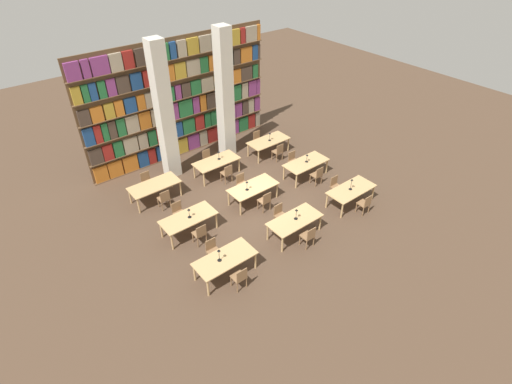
% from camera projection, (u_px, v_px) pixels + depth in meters
% --- Properties ---
extents(ground_plane, '(40.00, 40.00, 0.00)m').
position_uv_depth(ground_plane, '(252.00, 202.00, 16.51)').
color(ground_plane, '#4C3828').
extents(bookshelf_bank, '(9.33, 0.35, 5.50)m').
position_uv_depth(bookshelf_bank, '(181.00, 101.00, 18.31)').
color(bookshelf_bank, brown).
rests_on(bookshelf_bank, ground_plane).
extents(pillar_left, '(0.62, 0.62, 6.00)m').
position_uv_depth(pillar_left, '(164.00, 113.00, 16.46)').
color(pillar_left, beige).
rests_on(pillar_left, ground_plane).
extents(pillar_center, '(0.62, 0.62, 6.00)m').
position_uv_depth(pillar_center, '(225.00, 95.00, 17.98)').
color(pillar_center, beige).
rests_on(pillar_center, ground_plane).
extents(reading_table_0, '(2.04, 0.97, 0.74)m').
position_uv_depth(reading_table_0, '(225.00, 260.00, 12.94)').
color(reading_table_0, tan).
rests_on(reading_table_0, ground_plane).
extents(chair_0, '(0.42, 0.40, 0.89)m').
position_uv_depth(chair_0, '(240.00, 277.00, 12.57)').
color(chair_0, olive).
rests_on(chair_0, ground_plane).
extents(chair_1, '(0.42, 0.40, 0.89)m').
position_uv_depth(chair_1, '(213.00, 250.00, 13.54)').
color(chair_1, olive).
rests_on(chair_1, ground_plane).
extents(desk_lamp_0, '(0.14, 0.14, 0.48)m').
position_uv_depth(desk_lamp_0, '(219.00, 253.00, 12.62)').
color(desk_lamp_0, black).
rests_on(desk_lamp_0, reading_table_0).
extents(reading_table_1, '(2.04, 0.97, 0.74)m').
position_uv_depth(reading_table_1, '(295.00, 221.00, 14.51)').
color(reading_table_1, tan).
rests_on(reading_table_1, ground_plane).
extents(chair_2, '(0.42, 0.40, 0.89)m').
position_uv_depth(chair_2, '(308.00, 236.00, 14.12)').
color(chair_2, olive).
rests_on(chair_2, ground_plane).
extents(chair_3, '(0.42, 0.40, 0.89)m').
position_uv_depth(chair_3, '(280.00, 214.00, 15.09)').
color(chair_3, olive).
rests_on(chair_3, ground_plane).
extents(desk_lamp_1, '(0.14, 0.14, 0.45)m').
position_uv_depth(desk_lamp_1, '(296.00, 212.00, 14.31)').
color(desk_lamp_1, black).
rests_on(desk_lamp_1, reading_table_1).
extents(reading_table_2, '(2.04, 0.97, 0.74)m').
position_uv_depth(reading_table_2, '(351.00, 190.00, 16.04)').
color(reading_table_2, tan).
rests_on(reading_table_2, ground_plane).
extents(chair_4, '(0.42, 0.40, 0.89)m').
position_uv_depth(chair_4, '(365.00, 204.00, 15.63)').
color(chair_4, olive).
rests_on(chair_4, ground_plane).
extents(chair_5, '(0.42, 0.40, 0.89)m').
position_uv_depth(chair_5, '(336.00, 186.00, 16.60)').
color(chair_5, olive).
rests_on(chair_5, ground_plane).
extents(desk_lamp_2, '(0.14, 0.14, 0.50)m').
position_uv_depth(desk_lamp_2, '(352.00, 182.00, 15.77)').
color(desk_lamp_2, black).
rests_on(desk_lamp_2, reading_table_2).
extents(reading_table_3, '(2.04, 0.97, 0.74)m').
position_uv_depth(reading_table_3, '(188.00, 219.00, 14.61)').
color(reading_table_3, tan).
rests_on(reading_table_3, ground_plane).
extents(chair_6, '(0.42, 0.40, 0.89)m').
position_uv_depth(chair_6, '(200.00, 233.00, 14.23)').
color(chair_6, olive).
rests_on(chair_6, ground_plane).
extents(chair_7, '(0.42, 0.40, 0.89)m').
position_uv_depth(chair_7, '(179.00, 212.00, 15.20)').
color(chair_7, olive).
rests_on(chair_7, ground_plane).
extents(desk_lamp_3, '(0.14, 0.14, 0.40)m').
position_uv_depth(desk_lamp_3, '(189.00, 211.00, 14.40)').
color(desk_lamp_3, black).
rests_on(desk_lamp_3, reading_table_3).
extents(reading_table_4, '(2.04, 0.97, 0.74)m').
position_uv_depth(reading_table_4, '(253.00, 188.00, 16.17)').
color(reading_table_4, tan).
rests_on(reading_table_4, ground_plane).
extents(chair_8, '(0.42, 0.40, 0.89)m').
position_uv_depth(chair_8, '(265.00, 201.00, 15.79)').
color(chair_8, olive).
rests_on(chair_8, ground_plane).
extents(chair_9, '(0.42, 0.40, 0.89)m').
position_uv_depth(chair_9, '(242.00, 183.00, 16.76)').
color(chair_9, olive).
rests_on(chair_9, ground_plane).
extents(desk_lamp_4, '(0.14, 0.14, 0.43)m').
position_uv_depth(desk_lamp_4, '(247.00, 184.00, 15.77)').
color(desk_lamp_4, black).
rests_on(desk_lamp_4, reading_table_4).
extents(reading_table_5, '(2.04, 0.97, 0.74)m').
position_uv_depth(reading_table_5, '(306.00, 164.00, 17.67)').
color(reading_table_5, tan).
rests_on(reading_table_5, ground_plane).
extents(chair_10, '(0.42, 0.40, 0.89)m').
position_uv_depth(chair_10, '(317.00, 175.00, 17.27)').
color(chair_10, olive).
rests_on(chair_10, ground_plane).
extents(chair_11, '(0.42, 0.40, 0.89)m').
position_uv_depth(chair_11, '(293.00, 160.00, 18.24)').
color(chair_11, olive).
rests_on(chair_11, ground_plane).
extents(desk_lamp_5, '(0.14, 0.14, 0.39)m').
position_uv_depth(desk_lamp_5, '(307.00, 157.00, 17.49)').
color(desk_lamp_5, black).
rests_on(desk_lamp_5, reading_table_5).
extents(reading_table_6, '(2.04, 0.97, 0.74)m').
position_uv_depth(reading_table_6, '(154.00, 186.00, 16.27)').
color(reading_table_6, tan).
rests_on(reading_table_6, ground_plane).
extents(chair_12, '(0.42, 0.40, 0.89)m').
position_uv_depth(chair_12, '(164.00, 198.00, 15.90)').
color(chair_12, olive).
rests_on(chair_12, ground_plane).
extents(chair_13, '(0.42, 0.40, 0.89)m').
position_uv_depth(chair_13, '(147.00, 181.00, 16.87)').
color(chair_13, olive).
rests_on(chair_13, ground_plane).
extents(reading_table_7, '(2.04, 0.97, 0.74)m').
position_uv_depth(reading_table_7, '(217.00, 162.00, 17.77)').
color(reading_table_7, tan).
rests_on(reading_table_7, ground_plane).
extents(chair_14, '(0.42, 0.40, 0.89)m').
position_uv_depth(chair_14, '(227.00, 173.00, 17.40)').
color(chair_14, olive).
rests_on(chair_14, ground_plane).
extents(chair_15, '(0.42, 0.40, 0.89)m').
position_uv_depth(chair_15, '(208.00, 158.00, 18.37)').
color(chair_15, olive).
rests_on(chair_15, ground_plane).
extents(desk_lamp_6, '(0.14, 0.14, 0.43)m').
position_uv_depth(desk_lamp_6, '(219.00, 154.00, 17.66)').
color(desk_lamp_6, black).
rests_on(desk_lamp_6, reading_table_7).
extents(reading_table_8, '(2.04, 0.97, 0.74)m').
position_uv_depth(reading_table_8, '(268.00, 142.00, 19.28)').
color(reading_table_8, tan).
rests_on(reading_table_8, ground_plane).
extents(chair_16, '(0.42, 0.40, 0.89)m').
position_uv_depth(chair_16, '(278.00, 151.00, 18.88)').
color(chair_16, olive).
rests_on(chair_16, ground_plane).
extents(chair_17, '(0.42, 0.40, 0.89)m').
position_uv_depth(chair_17, '(258.00, 139.00, 19.85)').
color(chair_17, olive).
rests_on(chair_17, ground_plane).
extents(desk_lamp_7, '(0.14, 0.14, 0.43)m').
position_uv_depth(desk_lamp_7, '(270.00, 135.00, 19.05)').
color(desk_lamp_7, black).
rests_on(desk_lamp_7, reading_table_8).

